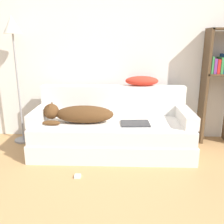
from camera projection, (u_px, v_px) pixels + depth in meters
wall_back at (114, 42)px, 3.39m from camera, size 7.75×0.06×2.70m
couch at (112, 137)px, 3.14m from camera, size 1.94×0.81×0.40m
couch_backrest at (113, 100)px, 3.35m from camera, size 1.90×0.15×0.39m
couch_arm_left at (40, 115)px, 3.09m from camera, size 0.15×0.62×0.15m
couch_arm_right at (186, 117)px, 3.02m from camera, size 0.15×0.62×0.15m
dog at (79, 114)px, 3.01m from camera, size 0.85×0.29×0.25m
laptop at (135, 123)px, 2.98m from camera, size 0.35×0.26×0.02m
throw_pillow at (142, 81)px, 3.27m from camera, size 0.43×0.20×0.13m
bookshelf at (219, 79)px, 3.30m from camera, size 0.41×0.26×1.52m
floor_lamp at (14, 43)px, 3.17m from camera, size 0.25×0.25×1.66m
power_adapter at (78, 176)px, 2.58m from camera, size 0.06×0.06×0.02m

